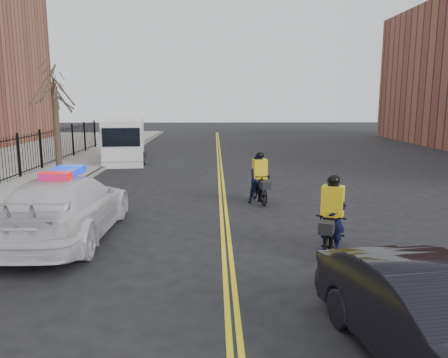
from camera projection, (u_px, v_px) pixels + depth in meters
name	position (u px, v px, depth m)	size (l,w,h in m)	color
ground	(226.00, 243.00, 10.93)	(120.00, 120.00, 0.00)	black
center_line_left	(219.00, 183.00, 18.80)	(0.10, 60.00, 0.01)	yellow
center_line_right	(223.00, 183.00, 18.80)	(0.10, 60.00, 0.01)	yellow
sidewalk	(46.00, 182.00, 18.63)	(3.00, 60.00, 0.15)	gray
curb	(81.00, 182.00, 18.66)	(0.20, 60.00, 0.15)	gray
iron_fence	(9.00, 161.00, 18.43)	(0.12, 28.00, 2.00)	black
street_tree	(55.00, 100.00, 19.98)	(3.20, 3.20, 4.80)	#382B21
police_cruiser	(66.00, 207.00, 11.18)	(2.35, 5.67, 1.80)	silver
dark_sedan	(433.00, 322.00, 5.64)	(1.48, 4.24, 1.40)	black
cargo_van	(125.00, 141.00, 25.14)	(2.91, 6.06, 2.44)	white
cyclist_near	(331.00, 225.00, 10.17)	(1.39, 1.99, 1.86)	black
cyclist_far	(260.00, 183.00, 15.08)	(0.91, 1.84, 1.80)	black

